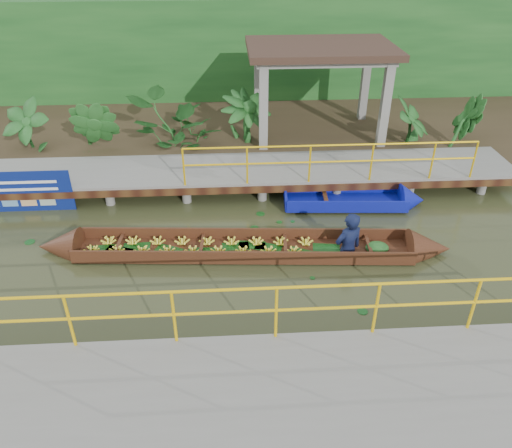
{
  "coord_description": "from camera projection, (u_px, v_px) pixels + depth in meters",
  "views": [
    {
      "loc": [
        0.12,
        -8.95,
        6.48
      ],
      "look_at": [
        0.7,
        0.5,
        0.6
      ],
      "focal_mm": 35.0,
      "sensor_mm": 36.0,
      "label": 1
    }
  ],
  "objects": [
    {
      "name": "land_strip",
      "position": [
        223.0,
        127.0,
        17.24
      ],
      "size": [
        30.0,
        8.0,
        0.45
      ],
      "primitive_type": "cube",
      "color": "#312618",
      "rests_on": "ground"
    },
    {
      "name": "blue_banner",
      "position": [
        0.0,
        192.0,
        12.51
      ],
      "size": [
        3.59,
        0.04,
        1.12
      ],
      "color": "navy",
      "rests_on": "ground"
    },
    {
      "name": "foliage_backdrop",
      "position": [
        221.0,
        57.0,
        18.42
      ],
      "size": [
        30.0,
        0.8,
        4.0
      ],
      "primitive_type": "cube",
      "color": "#164619",
      "rests_on": "ground"
    },
    {
      "name": "pavilion",
      "position": [
        320.0,
        58.0,
        15.01
      ],
      "size": [
        4.4,
        3.0,
        3.0
      ],
      "color": "slate",
      "rests_on": "ground"
    },
    {
      "name": "near_dock",
      "position": [
        296.0,
        408.0,
        7.33
      ],
      "size": [
        18.0,
        2.4,
        1.73
      ],
      "color": "slate",
      "rests_on": "ground"
    },
    {
      "name": "moored_blue_boat",
      "position": [
        378.0,
        200.0,
        12.98
      ],
      "size": [
        3.68,
        1.17,
        0.86
      ],
      "rotation": [
        0.0,
        0.0,
        -0.06
      ],
      "color": "#0D1596",
      "rests_on": "ground"
    },
    {
      "name": "far_dock",
      "position": [
        225.0,
        172.0,
        13.65
      ],
      "size": [
        16.0,
        2.06,
        1.66
      ],
      "color": "slate",
      "rests_on": "ground"
    },
    {
      "name": "vendor_boat",
      "position": [
        263.0,
        242.0,
        11.08
      ],
      "size": [
        9.28,
        1.55,
        2.29
      ],
      "rotation": [
        0.0,
        0.0,
        -0.07
      ],
      "color": "#3D2110",
      "rests_on": "ground"
    },
    {
      "name": "ground",
      "position": [
        226.0,
        260.0,
        11.0
      ],
      "size": [
        80.0,
        80.0,
        0.0
      ],
      "primitive_type": "plane",
      "color": "#2F3319",
      "rests_on": "ground"
    },
    {
      "name": "tropical_plants",
      "position": [
        237.0,
        125.0,
        14.92
      ],
      "size": [
        14.1,
        1.1,
        1.38
      ],
      "color": "#164619",
      "rests_on": "ground"
    }
  ]
}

